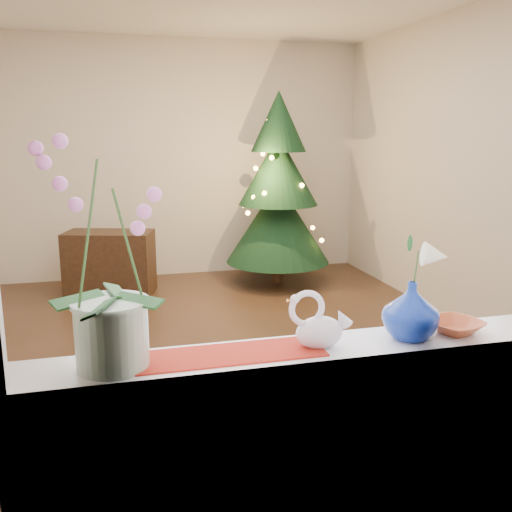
{
  "coord_description": "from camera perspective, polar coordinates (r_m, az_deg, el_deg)",
  "views": [
    {
      "loc": [
        -0.74,
        -4.17,
        1.67
      ],
      "look_at": [
        -0.01,
        -1.4,
        1.04
      ],
      "focal_mm": 40.0,
      "sensor_mm": 36.0,
      "label": 1
    }
  ],
  "objects": [
    {
      "name": "paperweight",
      "position": [
        2.2,
        16.74,
        -7.13
      ],
      "size": [
        0.08,
        0.08,
        0.07
      ],
      "primitive_type": "sphere",
      "rotation": [
        0.0,
        0.0,
        0.07
      ],
      "color": "white",
      "rests_on": "windowsill"
    },
    {
      "name": "amber_dish",
      "position": [
        2.31,
        19.26,
        -6.75
      ],
      "size": [
        0.21,
        0.21,
        0.04
      ],
      "primitive_type": "imported",
      "rotation": [
        0.0,
        0.0,
        0.31
      ],
      "color": "#A74524",
      "rests_on": "windowsill"
    },
    {
      "name": "window_apron",
      "position": [
        2.23,
        7.7,
        -21.23
      ],
      "size": [
        2.2,
        0.08,
        0.88
      ],
      "primitive_type": "cube",
      "color": "white",
      "rests_on": "ground"
    },
    {
      "name": "windowsill",
      "position": [
        2.09,
        7.11,
        -9.35
      ],
      "size": [
        2.2,
        0.26,
        0.04
      ],
      "primitive_type": "cube",
      "color": "white",
      "rests_on": "window_apron"
    },
    {
      "name": "ground",
      "position": [
        4.55,
        -4.46,
        -9.22
      ],
      "size": [
        5.0,
        5.0,
        0.0
      ],
      "primitive_type": "plane",
      "color": "#392517",
      "rests_on": "ground"
    },
    {
      "name": "swan",
      "position": [
        2.03,
        6.4,
        -6.4
      ],
      "size": [
        0.26,
        0.17,
        0.2
      ],
      "primitive_type": null,
      "rotation": [
        0.0,
        0.0,
        -0.29
      ],
      "color": "silver",
      "rests_on": "windowsill"
    },
    {
      "name": "orchid_pot",
      "position": [
        1.84,
        -14.65,
        0.06
      ],
      "size": [
        0.3,
        0.3,
        0.74
      ],
      "primitive_type": null,
      "rotation": [
        0.0,
        0.0,
        0.17
      ],
      "color": "white",
      "rests_on": "windowsill"
    },
    {
      "name": "blue_vase",
      "position": [
        2.17,
        15.25,
        -4.87
      ],
      "size": [
        0.29,
        0.29,
        0.25
      ],
      "primitive_type": "imported",
      "rotation": [
        0.0,
        0.0,
        0.27
      ],
      "color": "navy",
      "rests_on": "windowsill"
    },
    {
      "name": "wall_front",
      "position": [
        1.85,
        8.97,
        2.25
      ],
      "size": [
        4.5,
        0.1,
        2.7
      ],
      "primitive_type": "cube",
      "color": "beige",
      "rests_on": "ground"
    },
    {
      "name": "side_table",
      "position": [
        6.12,
        -14.41,
        -0.68
      ],
      "size": [
        0.97,
        0.68,
        0.66
      ],
      "primitive_type": "cube",
      "rotation": [
        0.0,
        0.0,
        -0.29
      ],
      "color": "black",
      "rests_on": "ground"
    },
    {
      "name": "window_frame",
      "position": [
        1.85,
        8.96,
        13.13
      ],
      "size": [
        2.22,
        0.06,
        1.6
      ],
      "primitive_type": null,
      "color": "white",
      "rests_on": "windowsill"
    },
    {
      "name": "xmas_tree",
      "position": [
        6.28,
        2.22,
        6.66
      ],
      "size": [
        1.28,
        1.28,
        2.1
      ],
      "primitive_type": null,
      "rotation": [
        0.0,
        0.0,
        0.13
      ],
      "color": "#0E3218",
      "rests_on": "ground"
    },
    {
      "name": "lily",
      "position": [
        2.12,
        15.59,
        0.78
      ],
      "size": [
        0.14,
        0.08,
        0.19
      ],
      "primitive_type": null,
      "color": "silver",
      "rests_on": "blue_vase"
    },
    {
      "name": "wall_back",
      "position": [
        6.72,
        -8.57,
        9.48
      ],
      "size": [
        4.5,
        0.1,
        2.7
      ],
      "primitive_type": "cube",
      "color": "beige",
      "rests_on": "ground"
    },
    {
      "name": "wall_right",
      "position": [
        5.14,
        21.03,
        7.97
      ],
      "size": [
        0.1,
        5.0,
        2.7
      ],
      "primitive_type": "cube",
      "color": "beige",
      "rests_on": "ground"
    },
    {
      "name": "runner",
      "position": [
        1.98,
        -3.29,
        -9.83
      ],
      "size": [
        0.7,
        0.2,
        0.01
      ],
      "primitive_type": "cube",
      "color": "maroon",
      "rests_on": "windowsill"
    }
  ]
}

